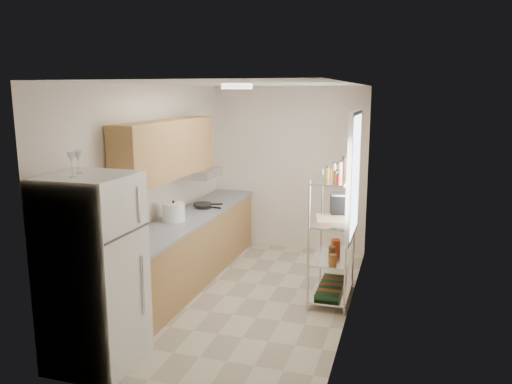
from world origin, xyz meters
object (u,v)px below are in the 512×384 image
(espresso_machine, at_px, (337,204))
(frying_pan_large, at_px, (202,204))
(refrigerator, at_px, (94,272))
(rice_cooker, at_px, (174,212))
(cutting_board, at_px, (331,219))

(espresso_machine, bearing_deg, frying_pan_large, 154.69)
(refrigerator, bearing_deg, frying_pan_large, 92.13)
(refrigerator, xyz_separation_m, espresso_machine, (1.89, 2.32, 0.25))
(rice_cooker, height_order, espresso_machine, espresso_machine)
(frying_pan_large, xyz_separation_m, cutting_board, (1.96, -0.72, 0.10))
(rice_cooker, height_order, frying_pan_large, rice_cooker)
(refrigerator, distance_m, cutting_board, 2.77)
(cutting_board, bearing_deg, rice_cooker, -175.04)
(refrigerator, distance_m, espresso_machine, 3.00)
(cutting_board, bearing_deg, frying_pan_large, 159.97)
(frying_pan_large, bearing_deg, refrigerator, -107.77)
(cutting_board, distance_m, espresso_machine, 0.30)
(espresso_machine, bearing_deg, cutting_board, -109.50)
(rice_cooker, distance_m, frying_pan_large, 0.89)
(refrigerator, relative_size, rice_cooker, 6.25)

